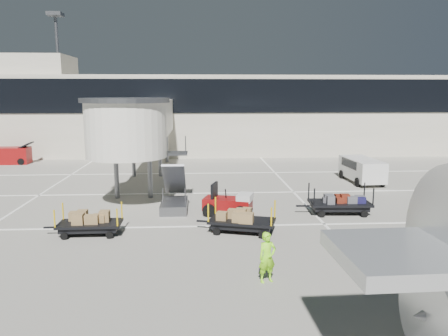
{
  "coord_description": "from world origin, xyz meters",
  "views": [
    {
      "loc": [
        -0.02,
        -18.07,
        6.28
      ],
      "look_at": [
        1.4,
        6.76,
        2.0
      ],
      "focal_mm": 35.0,
      "sensor_mm": 36.0,
      "label": 1
    }
  ],
  "objects": [
    {
      "name": "box_cart_near",
      "position": [
        1.85,
        1.02,
        0.54
      ],
      "size": [
        3.7,
        2.24,
        1.42
      ],
      "rotation": [
        0.0,
        0.0,
        -0.29
      ],
      "color": "black",
      "rests_on": "ground"
    },
    {
      "name": "suitcase_cart",
      "position": [
        7.41,
        3.8,
        0.54
      ],
      "size": [
        3.9,
        1.72,
        1.52
      ],
      "rotation": [
        0.0,
        0.0,
        -0.05
      ],
      "color": "black",
      "rests_on": "ground"
    },
    {
      "name": "baggage_tug",
      "position": [
        1.5,
        4.0,
        0.6
      ],
      "size": [
        2.74,
        2.2,
        1.64
      ],
      "rotation": [
        0.0,
        0.0,
        -0.3
      ],
      "color": "maroon",
      "rests_on": "ground"
    },
    {
      "name": "belt_loader",
      "position": [
        -17.17,
        21.69,
        0.75
      ],
      "size": [
        4.11,
        1.77,
        1.95
      ],
      "rotation": [
        0.0,
        0.0,
        0.04
      ],
      "color": "maroon",
      "rests_on": "ground"
    },
    {
      "name": "jet_bridge",
      "position": [
        -3.97,
        12.26,
        4.28
      ],
      "size": [
        5.7,
        20.4,
        6.03
      ],
      "color": "white",
      "rests_on": "ground"
    },
    {
      "name": "terminal",
      "position": [
        -0.35,
        29.94,
        4.11
      ],
      "size": [
        64.0,
        12.11,
        15.2
      ],
      "color": "beige",
      "rests_on": "ground"
    },
    {
      "name": "box_cart_far",
      "position": [
        -5.12,
        1.1,
        0.53
      ],
      "size": [
        3.43,
        1.42,
        1.34
      ],
      "rotation": [
        0.0,
        0.0,
        0.01
      ],
      "color": "black",
      "rests_on": "ground"
    },
    {
      "name": "lane_markings",
      "position": [
        -0.67,
        9.33,
        0.01
      ],
      "size": [
        40.0,
        30.0,
        0.02
      ],
      "color": "white",
      "rests_on": "ground"
    },
    {
      "name": "ground_worker",
      "position": [
        2.22,
        -4.31,
        0.86
      ],
      "size": [
        0.73,
        0.6,
        1.73
      ],
      "primitive_type": "imported",
      "rotation": [
        0.0,
        0.0,
        0.34
      ],
      "color": "#8DFB1A",
      "rests_on": "ground"
    },
    {
      "name": "minivan",
      "position": [
        11.51,
        11.99,
        1.01
      ],
      "size": [
        2.13,
        4.51,
        1.68
      ],
      "rotation": [
        0.0,
        0.0,
        0.04
      ],
      "color": "silver",
      "rests_on": "ground"
    },
    {
      "name": "ground",
      "position": [
        0.0,
        0.0,
        0.0
      ],
      "size": [
        140.0,
        140.0,
        0.0
      ],
      "primitive_type": "plane",
      "color": "#A19E90",
      "rests_on": "ground"
    }
  ]
}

